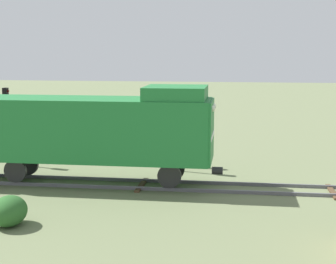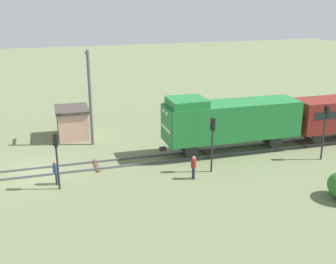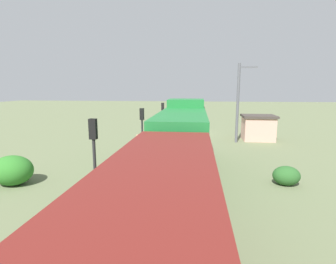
# 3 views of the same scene
# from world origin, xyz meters

# --- Properties ---
(locomotive) EXTENTS (2.90, 11.60, 4.60)m
(locomotive) POSITION_xyz_m (0.00, 15.22, 2.77)
(locomotive) COLOR #1E7233
(locomotive) RESTS_ON railway_track
(traffic_signal_mid) EXTENTS (0.32, 0.34, 4.08)m
(traffic_signal_mid) POSITION_xyz_m (3.40, 12.32, 2.84)
(traffic_signal_mid) COLOR #262628
(traffic_signal_mid) RESTS_ON ground
(traffic_signal_far) EXTENTS (0.32, 0.34, 4.32)m
(traffic_signal_far) POSITION_xyz_m (3.60, 21.50, 3.00)
(traffic_signal_far) COLOR #262628
(traffic_signal_far) RESTS_ON ground
(worker_by_signal) EXTENTS (0.38, 0.38, 1.70)m
(worker_by_signal) POSITION_xyz_m (4.20, 10.65, 1.00)
(worker_by_signal) COLOR #262B38
(worker_by_signal) RESTS_ON ground
(bush_near) EXTENTS (1.56, 1.27, 1.13)m
(bush_near) POSITION_xyz_m (-6.16, 16.96, 0.57)
(bush_near) COLOR #295A26
(bush_near) RESTS_ON ground
(bush_mid) EXTENTS (2.41, 1.97, 1.75)m
(bush_mid) POSITION_xyz_m (9.81, 18.72, 0.88)
(bush_mid) COLOR #2D7326
(bush_mid) RESTS_ON ground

